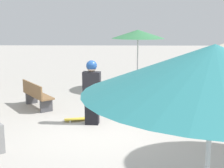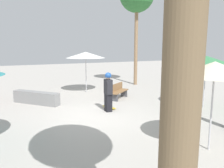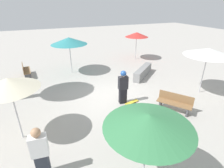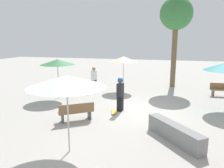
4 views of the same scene
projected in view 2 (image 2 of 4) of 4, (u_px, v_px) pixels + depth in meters
name	position (u px, v px, depth m)	size (l,w,h in m)	color
ground_plane	(95.00, 115.00, 9.35)	(60.00, 60.00, 0.00)	#ADA8A0
skater_main	(108.00, 91.00, 9.72)	(0.49, 0.31, 1.77)	black
skateboard	(109.00, 107.00, 10.34)	(0.82, 0.40, 0.07)	gold
concrete_ledge	(36.00, 98.00, 11.12)	(2.31, 2.04, 0.64)	gray
bench_near	(118.00, 91.00, 12.24)	(1.30, 1.55, 0.85)	#47474C
shade_umbrella_white	(86.00, 55.00, 13.81)	(2.49, 2.49, 2.58)	#B7B7BC
shade_umbrella_green	(206.00, 60.00, 10.14)	(2.13, 2.13, 2.47)	#B7B7BC
shade_umbrella_cream	(215.00, 69.00, 5.78)	(1.98, 1.98, 2.48)	#B7B7BC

